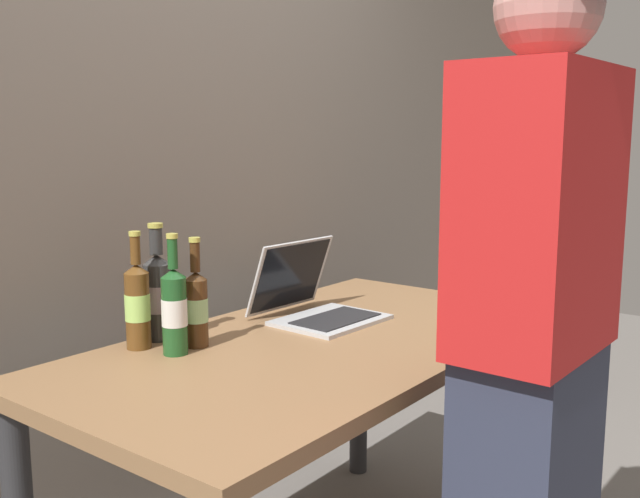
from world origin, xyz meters
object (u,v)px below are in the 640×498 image
at_px(beer_bottle_amber, 137,304).
at_px(beer_bottle_brown, 158,294).
at_px(person_figure, 532,348).
at_px(beer_bottle_green, 174,309).
at_px(laptop, 315,302).
at_px(beer_bottle_dark, 196,306).

xyz_separation_m(beer_bottle_amber, beer_bottle_brown, (0.09, 0.02, 0.01)).
xyz_separation_m(beer_bottle_brown, person_figure, (0.19, -0.98, -0.02)).
height_order(beer_bottle_green, person_figure, person_figure).
relative_size(laptop, beer_bottle_green, 1.10).
height_order(beer_bottle_dark, person_figure, person_figure).
xyz_separation_m(laptop, beer_bottle_dark, (-0.42, 0.07, 0.06)).
xyz_separation_m(beer_bottle_dark, person_figure, (0.18, -0.84, 0.00)).
relative_size(beer_bottle_brown, person_figure, 0.19).
relative_size(laptop, beer_bottle_amber, 1.10).
height_order(beer_bottle_amber, person_figure, person_figure).
distance_m(beer_bottle_amber, beer_bottle_brown, 0.09).
bearing_deg(beer_bottle_amber, beer_bottle_green, -78.12).
height_order(beer_bottle_amber, beer_bottle_green, beer_bottle_green).
distance_m(laptop, beer_bottle_brown, 0.49).
bearing_deg(person_figure, beer_bottle_brown, 101.23).
distance_m(laptop, beer_bottle_dark, 0.43).
bearing_deg(beer_bottle_dark, laptop, -9.21).
distance_m(beer_bottle_amber, beer_bottle_green, 0.12).
xyz_separation_m(beer_bottle_amber, person_figure, (0.28, -0.95, -0.01)).
bearing_deg(person_figure, beer_bottle_amber, 106.34).
bearing_deg(beer_bottle_green, laptop, -7.14).
height_order(laptop, beer_bottle_brown, beer_bottle_brown).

